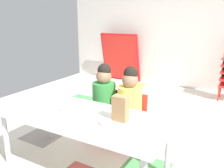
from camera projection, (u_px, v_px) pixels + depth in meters
ground_plane at (124, 138)px, 2.92m from camera, size 5.27×5.26×0.02m
back_wall at (186, 21)px, 4.76m from camera, size 5.27×0.10×2.70m
craft_table at (82, 120)px, 2.19m from camera, size 1.60×0.70×0.56m
seated_child_near_camera at (104, 96)px, 2.72m from camera, size 0.32×0.32×0.92m
seated_child_middle_seat at (130, 100)px, 2.57m from camera, size 0.34×0.34×0.92m
folded_activity_table at (120, 57)px, 5.45m from camera, size 0.90×0.29×1.09m
paper_bag_brown at (121, 108)px, 2.02m from camera, size 0.13×0.09×0.22m
paper_plate_near_edge at (66, 110)px, 2.27m from camera, size 0.18×0.18×0.01m
paper_plate_center_table at (59, 101)px, 2.51m from camera, size 0.18×0.18×0.01m
donut_powdered_on_plate at (66, 108)px, 2.27m from camera, size 0.11×0.11×0.03m
donut_powdered_loose at (106, 122)px, 1.98m from camera, size 0.12×0.12×0.03m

